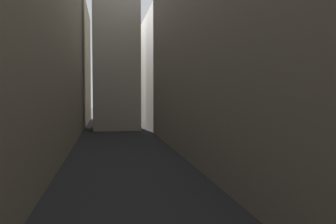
# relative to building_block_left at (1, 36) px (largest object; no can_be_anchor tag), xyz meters

# --- Properties ---
(ground_plane) EXTENTS (264.00, 264.00, 0.00)m
(ground_plane) POSITION_rel_building_block_left_xyz_m (12.26, -2.00, -12.00)
(ground_plane) COLOR #232326
(building_block_left) EXTENTS (13.51, 108.00, 24.00)m
(building_block_left) POSITION_rel_building_block_left_xyz_m (0.00, 0.00, 0.00)
(building_block_left) COLOR gray
(building_block_left) RESTS_ON ground
(building_block_right) EXTENTS (12.78, 108.00, 20.43)m
(building_block_right) POSITION_rel_building_block_left_xyz_m (24.14, 0.00, -1.79)
(building_block_right) COLOR gray
(building_block_right) RESTS_ON ground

